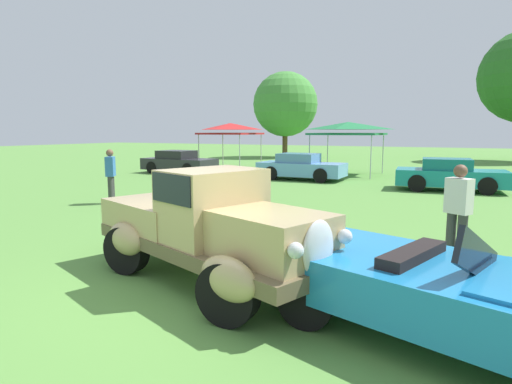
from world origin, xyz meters
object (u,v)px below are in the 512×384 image
neighbor_convertible (460,293)px  show_car_teal (450,175)px  spectator_by_row (458,210)px  canopy_tent_left_field (230,128)px  feature_pickup_truck (210,225)px  show_car_charcoal (178,162)px  canopy_tent_center_field (348,128)px  spectator_near_truck (111,174)px  show_car_skyblue (301,167)px

neighbor_convertible → show_car_teal: (-0.66, 12.95, 0.02)m
spectator_by_row → canopy_tent_left_field: bearing=131.8°
feature_pickup_truck → show_car_charcoal: (-10.58, 13.36, -0.27)m
canopy_tent_left_field → canopy_tent_center_field: size_ratio=0.88×
neighbor_convertible → spectator_near_truck: (-9.93, 5.05, 0.33)m
spectator_near_truck → spectator_by_row: size_ratio=1.00×
neighbor_convertible → show_car_charcoal: bearing=135.2°
show_car_teal → canopy_tent_left_field: (-11.94, 4.16, 1.82)m
neighbor_convertible → spectator_by_row: (-0.13, 3.18, 0.33)m
spectator_by_row → show_car_teal: bearing=93.1°
show_car_charcoal → spectator_by_row: bearing=-37.6°
canopy_tent_left_field → show_car_skyblue: bearing=-29.8°
spectator_by_row → show_car_charcoal: bearing=142.4°
show_car_charcoal → canopy_tent_left_field: 3.98m
show_car_charcoal → show_car_teal: 13.32m
canopy_tent_left_field → show_car_teal: bearing=-19.2°
neighbor_convertible → canopy_tent_left_field: bearing=126.4°
show_car_charcoal → show_car_skyblue: same height
feature_pickup_truck → show_car_teal: 12.77m
spectator_near_truck → canopy_tent_left_field: (-2.66, 12.06, 1.51)m
show_car_charcoal → show_car_teal: same height
canopy_tent_left_field → neighbor_convertible: bearing=-53.6°
feature_pickup_truck → canopy_tent_center_field: size_ratio=1.32×
feature_pickup_truck → show_car_charcoal: 17.04m
feature_pickup_truck → spectator_near_truck: bearing=145.1°
show_car_teal → canopy_tent_left_field: bearing=160.8°
show_car_teal → spectator_by_row: (0.53, -9.77, 0.31)m
spectator_near_truck → canopy_tent_center_field: 12.95m
show_car_teal → spectator_by_row: spectator_by_row is taller
spectator_near_truck → neighbor_convertible: bearing=-26.9°
show_car_skyblue → show_car_teal: same height
feature_pickup_truck → spectator_by_row: (3.24, 2.70, 0.05)m
spectator_by_row → canopy_tent_left_field: (-12.47, 13.93, 1.51)m
neighbor_convertible → canopy_tent_left_field: canopy_tent_left_field is taller
spectator_near_truck → spectator_by_row: bearing=-10.8°
spectator_near_truck → feature_pickup_truck: bearing=-34.9°
spectator_by_row → canopy_tent_center_field: 15.17m
show_car_charcoal → spectator_near_truck: 9.66m
neighbor_convertible → show_car_skyblue: 15.57m
feature_pickup_truck → spectator_by_row: feature_pickup_truck is taller
canopy_tent_center_field → spectator_by_row: bearing=-68.3°
show_car_skyblue → spectator_near_truck: bearing=-108.3°
show_car_charcoal → spectator_near_truck: (4.01, -8.78, 0.31)m
show_car_charcoal → show_car_skyblue: (6.93, 0.07, -0.00)m
show_car_skyblue → canopy_tent_center_field: canopy_tent_center_field is taller
show_car_teal → spectator_near_truck: 12.19m
spectator_near_truck → show_car_skyblue: bearing=71.7°
feature_pickup_truck → show_car_skyblue: bearing=105.2°
show_car_charcoal → spectator_near_truck: spectator_near_truck is taller
canopy_tent_left_field → canopy_tent_center_field: 6.90m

